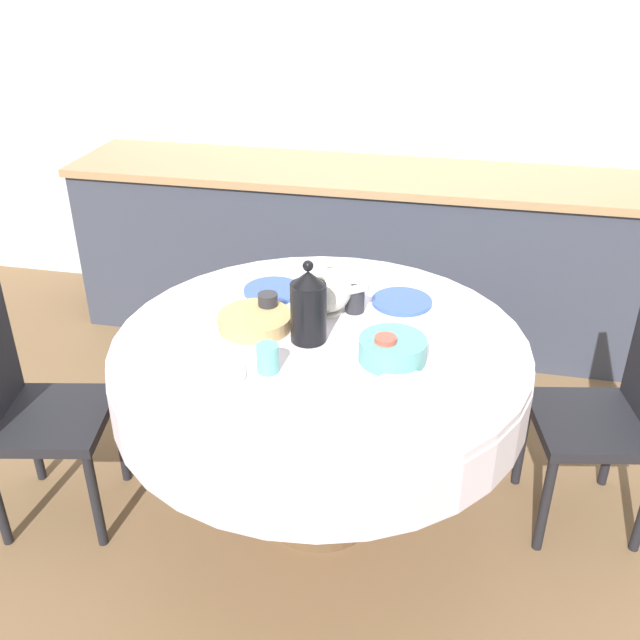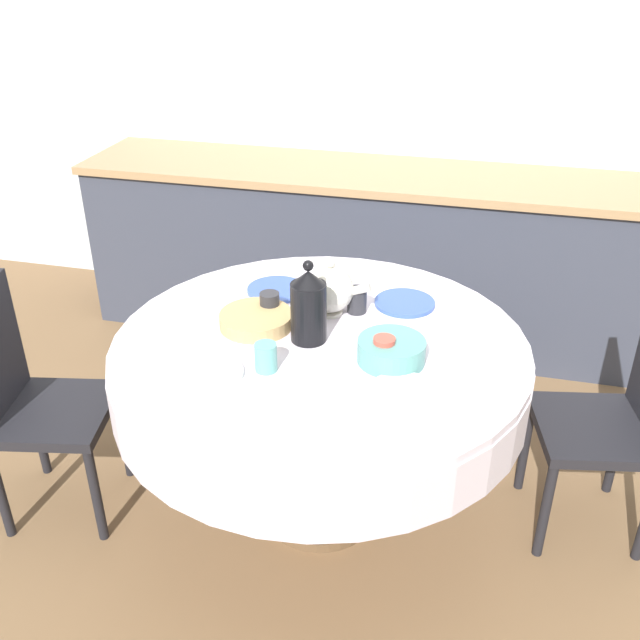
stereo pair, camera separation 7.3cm
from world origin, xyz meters
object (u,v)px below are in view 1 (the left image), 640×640
object	(u,v)px
chair_left	(617,406)
coffee_carafe	(308,307)
teapot	(329,289)
chair_right	(26,401)

from	to	relation	value
chair_left	coffee_carafe	distance (m)	1.16
coffee_carafe	teapot	size ratio (longest dim) A/B	1.25
chair_right	chair_left	bearing A→B (deg)	89.85
chair_right	teapot	xyz separation A→B (m)	(1.02, 0.41, 0.35)
teapot	coffee_carafe	bearing A→B (deg)	-98.02
chair_left	teapot	size ratio (longest dim) A/B	3.98
chair_right	coffee_carafe	xyz separation A→B (m)	(0.99, 0.21, 0.38)
chair_right	coffee_carafe	size ratio (longest dim) A/B	3.17
chair_left	coffee_carafe	xyz separation A→B (m)	(-1.07, -0.20, 0.38)
chair_left	chair_right	xyz separation A→B (m)	(-2.07, -0.41, 0.00)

